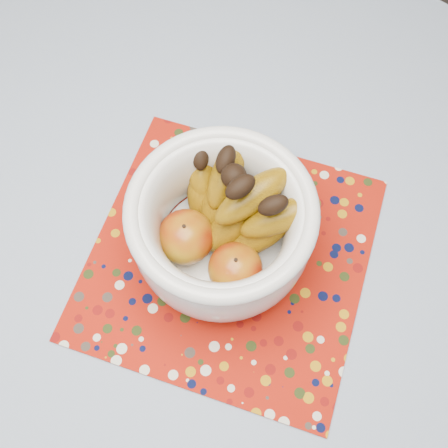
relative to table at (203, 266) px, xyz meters
The scene contains 4 objects.
table is the anchor object (origin of this frame).
tablecloth 0.08m from the table, ahead, with size 1.32×1.32×0.01m, color slate.
placemat 0.10m from the table, 16.97° to the left, with size 0.39×0.39×0.00m, color #981408.
fruit_bowl 0.18m from the table, 42.71° to the left, with size 0.28×0.25×0.19m.
Camera 1 is at (0.21, -0.20, 1.48)m, focal length 42.00 mm.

